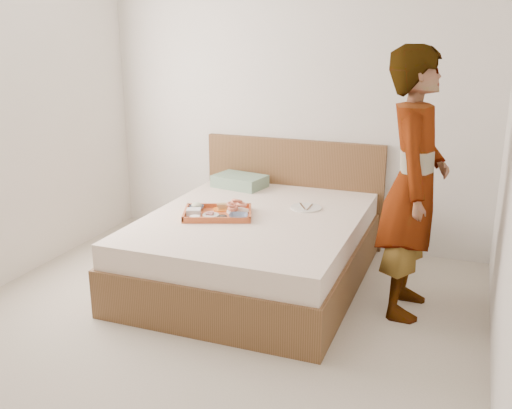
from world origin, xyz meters
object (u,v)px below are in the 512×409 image
object	(u,v)px
tray	(218,213)
dinner_plate	(306,208)
person	(414,185)
bed	(255,248)

from	to	relation	value
tray	dinner_plate	world-z (taller)	tray
tray	person	distance (m)	1.46
bed	tray	world-z (taller)	tray
tray	person	world-z (taller)	person
tray	person	bearing A→B (deg)	-19.91
tray	dinner_plate	bearing A→B (deg)	15.56
bed	tray	bearing A→B (deg)	-156.25
bed	dinner_plate	world-z (taller)	dinner_plate
dinner_plate	tray	bearing A→B (deg)	-143.44
tray	person	xyz separation A→B (m)	(1.42, 0.03, 0.35)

